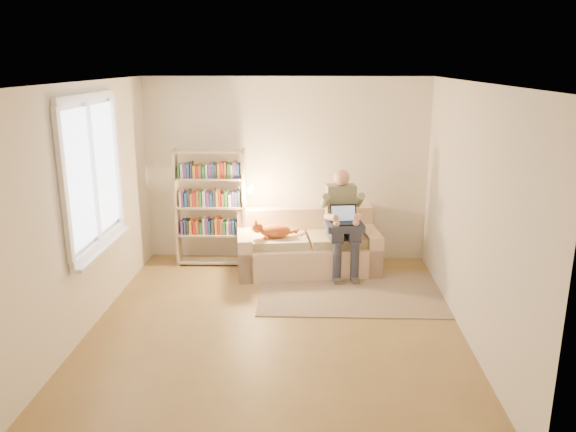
{
  "coord_description": "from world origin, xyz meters",
  "views": [
    {
      "loc": [
        0.38,
        -5.59,
        2.8
      ],
      "look_at": [
        0.09,
        1.0,
        0.97
      ],
      "focal_mm": 35.0,
      "sensor_mm": 36.0,
      "label": 1
    }
  ],
  "objects_px": {
    "cat": "(274,230)",
    "bookshelf": "(211,202)",
    "sofa": "(307,249)",
    "person": "(342,217)",
    "laptop": "(343,218)"
  },
  "relations": [
    {
      "from": "person",
      "to": "bookshelf",
      "type": "height_order",
      "value": "bookshelf"
    },
    {
      "from": "cat",
      "to": "bookshelf",
      "type": "bearing_deg",
      "value": 151.47
    },
    {
      "from": "sofa",
      "to": "person",
      "type": "relative_size",
      "value": 1.43
    },
    {
      "from": "person",
      "to": "bookshelf",
      "type": "relative_size",
      "value": 0.85
    },
    {
      "from": "cat",
      "to": "laptop",
      "type": "relative_size",
      "value": 1.61
    },
    {
      "from": "cat",
      "to": "bookshelf",
      "type": "height_order",
      "value": "bookshelf"
    },
    {
      "from": "cat",
      "to": "bookshelf",
      "type": "relative_size",
      "value": 0.37
    },
    {
      "from": "sofa",
      "to": "laptop",
      "type": "relative_size",
      "value": 5.28
    },
    {
      "from": "laptop",
      "to": "bookshelf",
      "type": "relative_size",
      "value": 0.23
    },
    {
      "from": "bookshelf",
      "to": "person",
      "type": "bearing_deg",
      "value": -9.49
    },
    {
      "from": "person",
      "to": "laptop",
      "type": "relative_size",
      "value": 3.7
    },
    {
      "from": "sofa",
      "to": "bookshelf",
      "type": "distance_m",
      "value": 1.49
    },
    {
      "from": "sofa",
      "to": "laptop",
      "type": "height_order",
      "value": "laptop"
    },
    {
      "from": "person",
      "to": "laptop",
      "type": "height_order",
      "value": "person"
    },
    {
      "from": "laptop",
      "to": "bookshelf",
      "type": "bearing_deg",
      "value": 160.66
    }
  ]
}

